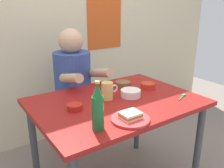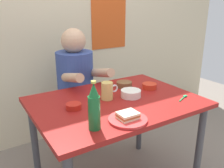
{
  "view_description": "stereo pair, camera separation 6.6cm",
  "coord_description": "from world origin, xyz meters",
  "px_view_note": "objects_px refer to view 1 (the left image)",
  "views": [
    {
      "loc": [
        -0.87,
        -1.22,
        1.35
      ],
      "look_at": [
        0.0,
        0.05,
        0.84
      ],
      "focal_mm": 38.27,
      "sensor_mm": 36.0,
      "label": 1
    },
    {
      "loc": [
        -0.81,
        -1.26,
        1.35
      ],
      "look_at": [
        0.0,
        0.05,
        0.84
      ],
      "focal_mm": 38.27,
      "sensor_mm": 36.0,
      "label": 2
    }
  ],
  "objects_px": {
    "stool": "(75,118)",
    "plate_orange": "(130,119)",
    "condiment_bowl_brown": "(123,84)",
    "beer_bottle": "(98,108)",
    "dining_table": "(116,112)",
    "person_seated": "(73,76)",
    "sandwich": "(130,115)",
    "beer_mug": "(108,91)"
  },
  "relations": [
    {
      "from": "dining_table",
      "to": "person_seated",
      "type": "height_order",
      "value": "person_seated"
    },
    {
      "from": "stool",
      "to": "condiment_bowl_brown",
      "type": "distance_m",
      "value": 0.64
    },
    {
      "from": "dining_table",
      "to": "person_seated",
      "type": "xyz_separation_m",
      "value": [
        -0.02,
        0.62,
        0.12
      ]
    },
    {
      "from": "stool",
      "to": "condiment_bowl_brown",
      "type": "height_order",
      "value": "condiment_bowl_brown"
    },
    {
      "from": "person_seated",
      "to": "beer_mug",
      "type": "xyz_separation_m",
      "value": [
        -0.02,
        -0.57,
        0.03
      ]
    },
    {
      "from": "stool",
      "to": "person_seated",
      "type": "distance_m",
      "value": 0.42
    },
    {
      "from": "dining_table",
      "to": "plate_orange",
      "type": "relative_size",
      "value": 5.0
    },
    {
      "from": "stool",
      "to": "beer_bottle",
      "type": "relative_size",
      "value": 1.72
    },
    {
      "from": "sandwich",
      "to": "condiment_bowl_brown",
      "type": "relative_size",
      "value": 0.92
    },
    {
      "from": "person_seated",
      "to": "dining_table",
      "type": "bearing_deg",
      "value": -87.9
    },
    {
      "from": "beer_mug",
      "to": "sandwich",
      "type": "bearing_deg",
      "value": -101.57
    },
    {
      "from": "sandwich",
      "to": "dining_table",
      "type": "bearing_deg",
      "value": 69.57
    },
    {
      "from": "dining_table",
      "to": "beer_mug",
      "type": "height_order",
      "value": "beer_mug"
    },
    {
      "from": "beer_mug",
      "to": "condiment_bowl_brown",
      "type": "xyz_separation_m",
      "value": [
        0.24,
        0.15,
        -0.04
      ]
    },
    {
      "from": "dining_table",
      "to": "stool",
      "type": "relative_size",
      "value": 2.44
    },
    {
      "from": "dining_table",
      "to": "sandwich",
      "type": "distance_m",
      "value": 0.33
    },
    {
      "from": "beer_bottle",
      "to": "condiment_bowl_brown",
      "type": "height_order",
      "value": "beer_bottle"
    },
    {
      "from": "person_seated",
      "to": "beer_bottle",
      "type": "bearing_deg",
      "value": -107.69
    },
    {
      "from": "dining_table",
      "to": "condiment_bowl_brown",
      "type": "distance_m",
      "value": 0.3
    },
    {
      "from": "person_seated",
      "to": "beer_mug",
      "type": "height_order",
      "value": "person_seated"
    },
    {
      "from": "sandwich",
      "to": "beer_mug",
      "type": "relative_size",
      "value": 0.87
    },
    {
      "from": "dining_table",
      "to": "beer_mug",
      "type": "relative_size",
      "value": 8.73
    },
    {
      "from": "beer_bottle",
      "to": "person_seated",
      "type": "bearing_deg",
      "value": 72.31
    },
    {
      "from": "beer_bottle",
      "to": "plate_orange",
      "type": "bearing_deg",
      "value": -4.8
    },
    {
      "from": "person_seated",
      "to": "beer_mug",
      "type": "relative_size",
      "value": 5.71
    },
    {
      "from": "stool",
      "to": "person_seated",
      "type": "height_order",
      "value": "person_seated"
    },
    {
      "from": "plate_orange",
      "to": "condiment_bowl_brown",
      "type": "distance_m",
      "value": 0.57
    },
    {
      "from": "stool",
      "to": "sandwich",
      "type": "relative_size",
      "value": 4.09
    },
    {
      "from": "dining_table",
      "to": "stool",
      "type": "xyz_separation_m",
      "value": [
        -0.02,
        0.63,
        -0.3
      ]
    },
    {
      "from": "dining_table",
      "to": "sandwich",
      "type": "height_order",
      "value": "sandwich"
    },
    {
      "from": "beer_mug",
      "to": "condiment_bowl_brown",
      "type": "height_order",
      "value": "beer_mug"
    },
    {
      "from": "plate_orange",
      "to": "condiment_bowl_brown",
      "type": "bearing_deg",
      "value": 57.35
    },
    {
      "from": "plate_orange",
      "to": "beer_bottle",
      "type": "height_order",
      "value": "beer_bottle"
    },
    {
      "from": "plate_orange",
      "to": "beer_mug",
      "type": "bearing_deg",
      "value": 78.43
    },
    {
      "from": "dining_table",
      "to": "beer_bottle",
      "type": "distance_m",
      "value": 0.46
    },
    {
      "from": "stool",
      "to": "condiment_bowl_brown",
      "type": "xyz_separation_m",
      "value": [
        0.22,
        -0.44,
        0.41
      ]
    },
    {
      "from": "dining_table",
      "to": "person_seated",
      "type": "distance_m",
      "value": 0.63
    },
    {
      "from": "stool",
      "to": "plate_orange",
      "type": "bearing_deg",
      "value": -95.28
    },
    {
      "from": "person_seated",
      "to": "plate_orange",
      "type": "relative_size",
      "value": 3.27
    },
    {
      "from": "beer_mug",
      "to": "plate_orange",
      "type": "bearing_deg",
      "value": -101.57
    },
    {
      "from": "beer_mug",
      "to": "condiment_bowl_brown",
      "type": "relative_size",
      "value": 1.05
    },
    {
      "from": "person_seated",
      "to": "condiment_bowl_brown",
      "type": "xyz_separation_m",
      "value": [
        0.22,
        -0.43,
        -0.0
      ]
    }
  ]
}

